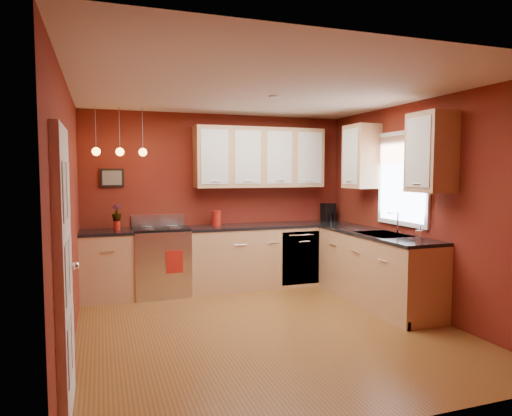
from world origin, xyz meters
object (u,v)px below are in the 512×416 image
object	(u,v)px
sink	(383,236)
soap_pump	(420,233)
red_canister	(216,218)
gas_range	(161,261)
coffee_maker	(328,213)

from	to	relation	value
sink	soap_pump	bearing A→B (deg)	-77.32
soap_pump	red_canister	bearing A→B (deg)	131.83
gas_range	coffee_maker	distance (m)	2.77
sink	red_canister	xyz separation A→B (m)	(-1.80, 1.60, 0.14)
gas_range	sink	world-z (taller)	sink
red_canister	coffee_maker	world-z (taller)	coffee_maker
red_canister	coffee_maker	xyz separation A→B (m)	(1.88, 0.05, 0.02)
sink	coffee_maker	distance (m)	1.65
gas_range	soap_pump	xyz separation A→B (m)	(2.75, -2.05, 0.54)
gas_range	red_canister	size ratio (longest dim) A/B	5.08
sink	gas_range	bearing A→B (deg)	150.22
sink	coffee_maker	size ratio (longest dim) A/B	2.45
red_canister	soap_pump	xyz separation A→B (m)	(1.92, -2.15, -0.03)
gas_range	soap_pump	bearing A→B (deg)	-36.75
coffee_maker	soap_pump	size ratio (longest dim) A/B	1.74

